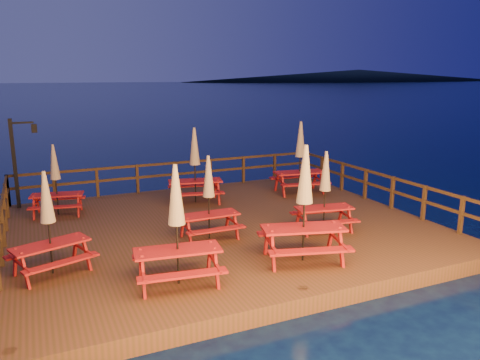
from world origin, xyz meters
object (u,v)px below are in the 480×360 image
at_px(lamp_post, 19,155).
at_px(picnic_table_2, 300,156).
at_px(picnic_table_1, 195,164).
at_px(picnic_table_0, 304,202).

bearing_deg(lamp_post, picnic_table_2, -12.46).
relative_size(picnic_table_1, picnic_table_2, 0.97).
height_order(lamp_post, picnic_table_1, lamp_post).
relative_size(picnic_table_0, picnic_table_2, 1.05).
xyz_separation_m(picnic_table_0, picnic_table_2, (3.37, 5.73, -0.07)).
distance_m(picnic_table_1, picnic_table_2, 4.05).
distance_m(lamp_post, picnic_table_2, 9.78).
bearing_deg(picnic_table_2, picnic_table_0, -111.51).
xyz_separation_m(lamp_post, picnic_table_0, (6.18, -7.85, -0.33)).
bearing_deg(picnic_table_0, lamp_post, 143.77).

